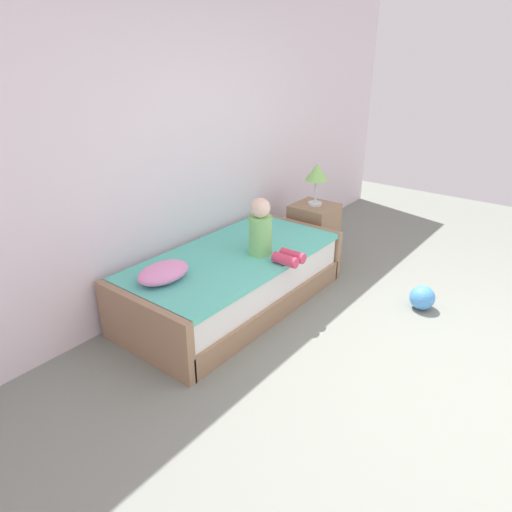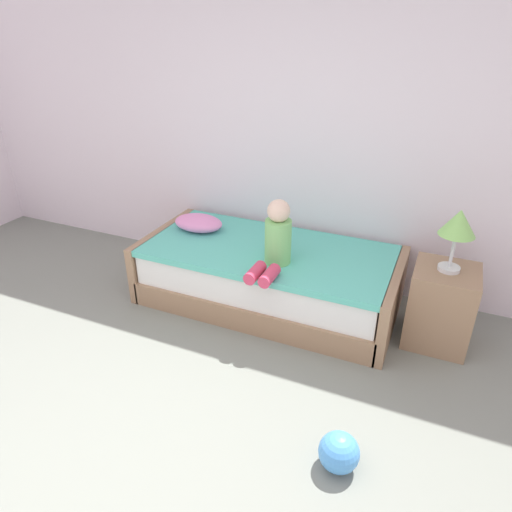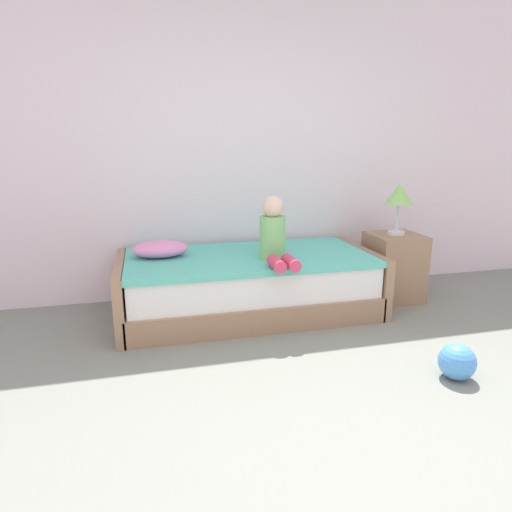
{
  "view_description": "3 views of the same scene",
  "coord_description": "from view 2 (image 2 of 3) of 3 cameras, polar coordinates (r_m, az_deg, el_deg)",
  "views": [
    {
      "loc": [
        -2.8,
        -0.38,
        2.12
      ],
      "look_at": [
        -0.07,
        1.75,
        0.55
      ],
      "focal_mm": 31.98,
      "sensor_mm": 36.0,
      "label": 1
    },
    {
      "loc": [
        1.17,
        -1.08,
        2.15
      ],
      "look_at": [
        -0.07,
        1.75,
        0.55
      ],
      "focal_mm": 32.14,
      "sensor_mm": 36.0,
      "label": 2
    },
    {
      "loc": [
        -0.87,
        -1.4,
        1.39
      ],
      "look_at": [
        -0.07,
        1.75,
        0.55
      ],
      "focal_mm": 30.82,
      "sensor_mm": 36.0,
      "label": 3
    }
  ],
  "objects": [
    {
      "name": "wall_rear",
      "position": [
        3.92,
        6.22,
        16.96
      ],
      "size": [
        7.2,
        0.1,
        2.9
      ],
      "primitive_type": "cube",
      "color": "white",
      "rests_on": "ground"
    },
    {
      "name": "ground_plane",
      "position": [
        2.68,
        -15.59,
        -27.59
      ],
      "size": [
        9.2,
        9.2,
        0.0
      ],
      "primitive_type": "plane",
      "color": "gray"
    },
    {
      "name": "nightstand",
      "position": [
        3.6,
        21.96,
        -5.82
      ],
      "size": [
        0.44,
        0.44,
        0.6
      ],
      "primitive_type": "cube",
      "color": "#997556",
      "rests_on": "ground"
    },
    {
      "name": "table_lamp",
      "position": [
        3.31,
        23.86,
        3.47
      ],
      "size": [
        0.24,
        0.24,
        0.45
      ],
      "color": "silver",
      "rests_on": "nightstand"
    },
    {
      "name": "pillow",
      "position": [
        4.05,
        -7.17,
        4.12
      ],
      "size": [
        0.44,
        0.3,
        0.13
      ],
      "primitive_type": "ellipsoid",
      "color": "#EA8CC6",
      "rests_on": "bed"
    },
    {
      "name": "toy_ball",
      "position": [
        2.68,
        10.28,
        -22.9
      ],
      "size": [
        0.22,
        0.22,
        0.22
      ],
      "primitive_type": "sphere",
      "color": "#4C99E5",
      "rests_on": "ground"
    },
    {
      "name": "child_figure",
      "position": [
        3.38,
        2.47,
        2.02
      ],
      "size": [
        0.2,
        0.51,
        0.5
      ],
      "color": "#7FC672",
      "rests_on": "bed"
    },
    {
      "name": "bed",
      "position": [
        3.83,
        1.5,
        -2.46
      ],
      "size": [
        2.11,
        1.0,
        0.5
      ],
      "color": "#997556",
      "rests_on": "ground"
    }
  ]
}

